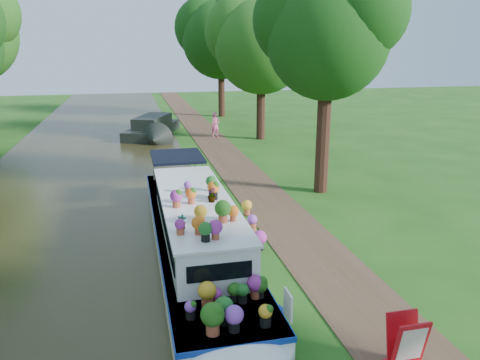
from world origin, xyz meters
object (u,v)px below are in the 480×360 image
plant_boat (197,233)px  sandwich_board (407,345)px  second_boat (153,128)px  pedestrian_pink (215,125)px

plant_boat → sandwich_board: size_ratio=12.77×
second_boat → sandwich_board: bearing=-60.2°
plant_boat → pedestrian_pink: 19.07m
second_boat → pedestrian_pink: bearing=2.8°
pedestrian_pink → second_boat: bearing=137.3°
plant_boat → second_boat: size_ratio=1.75×
plant_boat → second_boat: 20.12m
plant_boat → second_boat: bearing=90.6°
plant_boat → pedestrian_pink: size_ratio=8.08×
sandwich_board → pedestrian_pink: 24.19m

